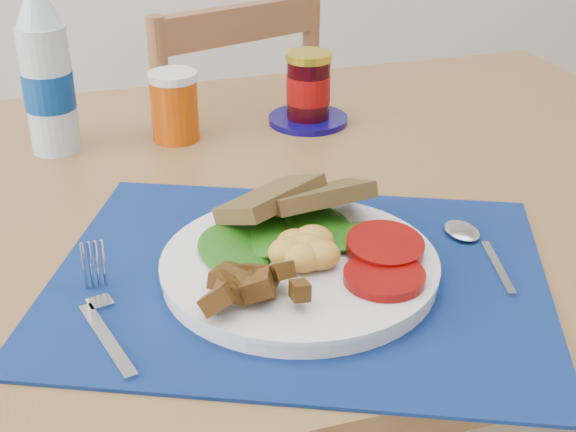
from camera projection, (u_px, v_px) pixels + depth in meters
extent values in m
cube|color=brown|center=(241.00, 202.00, 1.04)|extent=(1.40, 0.90, 0.04)
cylinder|color=brown|center=(490.00, 241.00, 1.72)|extent=(0.06, 0.06, 0.71)
cube|color=brown|center=(204.00, 200.00, 1.78)|extent=(0.49, 0.48, 0.04)
cylinder|color=brown|center=(234.00, 234.00, 2.08)|extent=(0.03, 0.03, 0.38)
cylinder|color=brown|center=(115.00, 273.00, 1.91)|extent=(0.03, 0.03, 0.38)
cylinder|color=brown|center=(305.00, 288.00, 1.85)|extent=(0.03, 0.03, 0.38)
cylinder|color=brown|center=(178.00, 337.00, 1.68)|extent=(0.03, 0.03, 0.38)
cube|color=brown|center=(238.00, 24.00, 1.46)|extent=(0.34, 0.14, 0.45)
cube|color=black|center=(299.00, 277.00, 0.84)|extent=(0.63, 0.58, 0.00)
cylinder|color=silver|center=(299.00, 268.00, 0.84)|extent=(0.29, 0.29, 0.02)
ellipsoid|color=gold|center=(306.00, 248.00, 0.82)|extent=(0.07, 0.06, 0.03)
cylinder|color=#830604|center=(384.00, 264.00, 0.81)|extent=(0.08, 0.08, 0.01)
ellipsoid|color=#174308|center=(297.00, 234.00, 0.87)|extent=(0.15, 0.09, 0.01)
cube|color=brown|center=(294.00, 198.00, 0.89)|extent=(0.14, 0.11, 0.04)
cube|color=#B2B5BA|center=(107.00, 340.00, 0.74)|extent=(0.04, 0.13, 0.00)
cube|color=#B2B5BA|center=(98.00, 292.00, 0.81)|extent=(0.04, 0.07, 0.00)
cube|color=#B2B5BA|center=(498.00, 267.00, 0.85)|extent=(0.04, 0.11, 0.00)
ellipsoid|color=#B2B5BA|center=(462.00, 232.00, 0.92)|extent=(0.04, 0.05, 0.00)
cylinder|color=#ADBFCC|center=(49.00, 90.00, 1.11)|extent=(0.07, 0.07, 0.18)
cylinder|color=navy|center=(49.00, 90.00, 1.11)|extent=(0.07, 0.07, 0.05)
cone|color=#ADBFCC|center=(37.00, 11.00, 1.06)|extent=(0.06, 0.06, 0.04)
cylinder|color=#BA4104|center=(175.00, 108.00, 1.16)|extent=(0.07, 0.07, 0.10)
cylinder|color=#0B0557|center=(308.00, 119.00, 1.24)|extent=(0.12, 0.12, 0.01)
cylinder|color=black|center=(308.00, 89.00, 1.22)|extent=(0.07, 0.07, 0.09)
cylinder|color=maroon|center=(308.00, 89.00, 1.22)|extent=(0.07, 0.07, 0.04)
cylinder|color=gold|center=(309.00, 56.00, 1.20)|extent=(0.07, 0.07, 0.01)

